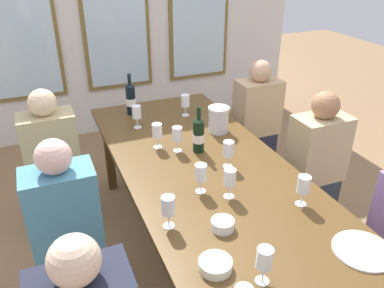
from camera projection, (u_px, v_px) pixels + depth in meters
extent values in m
plane|color=olive|center=(203.00, 255.00, 2.80)|extent=(12.00, 12.00, 0.00)
cube|color=brown|center=(14.00, 5.00, 3.70)|extent=(0.72, 0.03, 1.88)
cube|color=silver|center=(14.00, 5.00, 3.69)|extent=(0.64, 0.01, 1.80)
cube|color=#543A1B|center=(205.00, 168.00, 2.47)|extent=(1.01, 2.40, 0.04)
cube|color=#543A1B|center=(109.00, 153.00, 3.40)|extent=(0.07, 0.07, 0.70)
cube|color=#543A1B|center=(196.00, 137.00, 3.68)|extent=(0.07, 0.07, 0.70)
cylinder|color=white|center=(363.00, 250.00, 1.78)|extent=(0.27, 0.27, 0.01)
cylinder|color=silver|center=(218.00, 121.00, 2.86)|extent=(0.14, 0.14, 0.17)
cylinder|color=silver|center=(219.00, 109.00, 2.81)|extent=(0.16, 0.16, 0.02)
cylinder|color=black|center=(199.00, 136.00, 2.58)|extent=(0.08, 0.08, 0.22)
cone|color=black|center=(199.00, 120.00, 2.52)|extent=(0.08, 0.08, 0.02)
cylinder|color=black|center=(199.00, 112.00, 2.50)|extent=(0.03, 0.03, 0.08)
cylinder|color=white|center=(199.00, 138.00, 2.58)|extent=(0.08, 0.08, 0.06)
cylinder|color=black|center=(131.00, 100.00, 3.13)|extent=(0.07, 0.08, 0.24)
cone|color=black|center=(130.00, 85.00, 3.07)|extent=(0.07, 0.08, 0.02)
cylinder|color=black|center=(129.00, 79.00, 3.05)|extent=(0.03, 0.03, 0.08)
cylinder|color=white|center=(131.00, 102.00, 3.13)|extent=(0.08, 0.08, 0.06)
cylinder|color=white|center=(215.00, 265.00, 1.68)|extent=(0.15, 0.15, 0.04)
cylinder|color=white|center=(223.00, 224.00, 1.91)|extent=(0.12, 0.12, 0.05)
cylinder|color=white|center=(229.00, 196.00, 2.16)|extent=(0.06, 0.06, 0.00)
cylinder|color=white|center=(229.00, 190.00, 2.14)|extent=(0.01, 0.01, 0.07)
cylinder|color=white|center=(230.00, 177.00, 2.10)|extent=(0.07, 0.07, 0.09)
cylinder|color=white|center=(158.00, 147.00, 2.67)|extent=(0.06, 0.06, 0.00)
cylinder|color=white|center=(158.00, 142.00, 2.66)|extent=(0.01, 0.01, 0.07)
cylinder|color=white|center=(157.00, 131.00, 2.62)|extent=(0.07, 0.07, 0.09)
cylinder|color=white|center=(262.00, 281.00, 1.63)|extent=(0.06, 0.06, 0.00)
cylinder|color=white|center=(263.00, 274.00, 1.61)|extent=(0.01, 0.01, 0.07)
cylinder|color=white|center=(265.00, 258.00, 1.57)|extent=(0.07, 0.07, 0.09)
cylinder|color=white|center=(138.00, 127.00, 2.95)|extent=(0.06, 0.06, 0.00)
cylinder|color=white|center=(137.00, 122.00, 2.94)|extent=(0.01, 0.01, 0.07)
cylinder|color=white|center=(137.00, 112.00, 2.90)|extent=(0.07, 0.07, 0.09)
cylinder|color=beige|center=(137.00, 116.00, 2.91)|extent=(0.06, 0.06, 0.03)
cylinder|color=white|center=(169.00, 226.00, 1.94)|extent=(0.06, 0.06, 0.00)
cylinder|color=white|center=(169.00, 219.00, 1.92)|extent=(0.01, 0.01, 0.07)
cylinder|color=white|center=(168.00, 205.00, 1.88)|extent=(0.07, 0.07, 0.09)
cylinder|color=white|center=(301.00, 204.00, 2.10)|extent=(0.06, 0.06, 0.00)
cylinder|color=white|center=(302.00, 198.00, 2.08)|extent=(0.01, 0.01, 0.07)
cylinder|color=white|center=(304.00, 184.00, 2.04)|extent=(0.07, 0.07, 0.09)
cylinder|color=white|center=(228.00, 166.00, 2.45)|extent=(0.06, 0.06, 0.00)
cylinder|color=white|center=(228.00, 161.00, 2.43)|extent=(0.01, 0.01, 0.07)
cylinder|color=white|center=(228.00, 149.00, 2.39)|extent=(0.07, 0.07, 0.09)
cylinder|color=beige|center=(228.00, 153.00, 2.41)|extent=(0.06, 0.06, 0.03)
cylinder|color=white|center=(178.00, 151.00, 2.63)|extent=(0.06, 0.06, 0.00)
cylinder|color=white|center=(177.00, 145.00, 2.61)|extent=(0.01, 0.01, 0.07)
cylinder|color=white|center=(177.00, 134.00, 2.57)|extent=(0.07, 0.07, 0.09)
cylinder|color=maroon|center=(177.00, 138.00, 2.58)|extent=(0.06, 0.06, 0.04)
cylinder|color=white|center=(201.00, 191.00, 2.21)|extent=(0.06, 0.06, 0.00)
cylinder|color=white|center=(201.00, 185.00, 2.19)|extent=(0.01, 0.01, 0.07)
cylinder|color=white|center=(201.00, 172.00, 2.15)|extent=(0.07, 0.07, 0.09)
cylinder|color=white|center=(185.00, 115.00, 3.16)|extent=(0.06, 0.06, 0.00)
cylinder|color=white|center=(185.00, 111.00, 3.14)|extent=(0.01, 0.01, 0.07)
cylinder|color=white|center=(185.00, 101.00, 3.10)|extent=(0.07, 0.07, 0.09)
cylinder|color=maroon|center=(185.00, 104.00, 3.12)|extent=(0.06, 0.06, 0.02)
cube|color=#2C323B|center=(75.00, 271.00, 2.36)|extent=(0.32, 0.24, 0.45)
cube|color=teal|center=(63.00, 209.00, 2.15)|extent=(0.38, 0.24, 0.48)
sphere|color=beige|center=(53.00, 157.00, 2.00)|extent=(0.19, 0.19, 0.19)
cube|color=#28323C|center=(309.00, 202.00, 2.98)|extent=(0.32, 0.24, 0.45)
cube|color=tan|center=(318.00, 148.00, 2.77)|extent=(0.38, 0.24, 0.48)
sphere|color=#9C6E4A|center=(326.00, 105.00, 2.62)|extent=(0.19, 0.19, 0.19)
cube|color=#263637|center=(60.00, 199.00, 3.03)|extent=(0.32, 0.24, 0.45)
cube|color=tan|center=(50.00, 145.00, 2.81)|extent=(0.38, 0.24, 0.48)
sphere|color=beige|center=(42.00, 103.00, 2.66)|extent=(0.19, 0.19, 0.19)
cube|color=#232539|center=(254.00, 153.00, 3.66)|extent=(0.32, 0.24, 0.45)
cube|color=tan|center=(258.00, 107.00, 3.45)|extent=(0.38, 0.24, 0.48)
sphere|color=tan|center=(261.00, 71.00, 3.29)|extent=(0.19, 0.19, 0.19)
sphere|color=beige|center=(74.00, 261.00, 1.35)|extent=(0.19, 0.19, 0.19)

